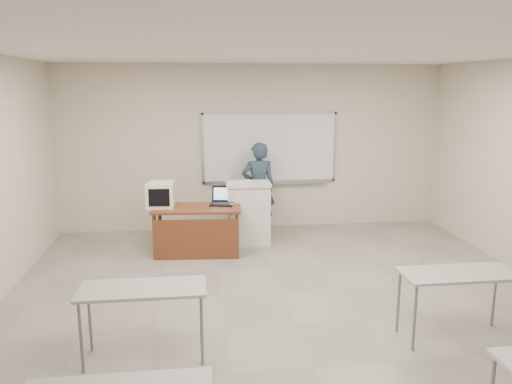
{
  "coord_description": "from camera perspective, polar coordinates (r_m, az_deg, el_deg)",
  "views": [
    {
      "loc": [
        -1.08,
        -5.04,
        2.6
      ],
      "look_at": [
        -0.17,
        2.2,
        1.05
      ],
      "focal_mm": 35.0,
      "sensor_mm": 36.0,
      "label": 1
    }
  ],
  "objects": [
    {
      "name": "floor",
      "position": [
        5.78,
        4.57,
        -14.87
      ],
      "size": [
        7.0,
        8.0,
        0.01
      ],
      "primitive_type": "cube",
      "color": "gray",
      "rests_on": "ground"
    },
    {
      "name": "whiteboard",
      "position": [
        9.18,
        1.58,
        4.97
      ],
      "size": [
        2.48,
        0.1,
        1.31
      ],
      "color": "white",
      "rests_on": "floor"
    },
    {
      "name": "student_desks",
      "position": [
        4.3,
        8.47,
        -14.81
      ],
      "size": [
        4.4,
        2.2,
        0.73
      ],
      "color": "#9E9E99",
      "rests_on": "floor"
    },
    {
      "name": "instructor_desk",
      "position": [
        7.81,
        -6.74,
        -3.45
      ],
      "size": [
        1.37,
        0.68,
        0.75
      ],
      "rotation": [
        0.0,
        0.0,
        -0.08
      ],
      "color": "#60291C",
      "rests_on": "floor"
    },
    {
      "name": "podium",
      "position": [
        8.38,
        -0.87,
        -2.4
      ],
      "size": [
        0.74,
        0.54,
        1.04
      ],
      "rotation": [
        0.0,
        0.0,
        -0.03
      ],
      "color": "white",
      "rests_on": "floor"
    },
    {
      "name": "crt_monitor",
      "position": [
        7.96,
        -10.79,
        -0.28
      ],
      "size": [
        0.42,
        0.47,
        0.4
      ],
      "rotation": [
        0.0,
        0.0,
        -0.07
      ],
      "color": "#E9E5C5",
      "rests_on": "instructor_desk"
    },
    {
      "name": "laptop",
      "position": [
        8.01,
        -3.95,
        -0.96
      ],
      "size": [
        0.37,
        0.34,
        0.27
      ],
      "rotation": [
        0.0,
        0.0,
        -0.21
      ],
      "color": "black",
      "rests_on": "instructor_desk"
    },
    {
      "name": "mouse",
      "position": [
        7.91,
        -2.8,
        -1.44
      ],
      "size": [
        0.09,
        0.06,
        0.03
      ],
      "primitive_type": "ellipsoid",
      "rotation": [
        0.0,
        0.0,
        0.07
      ],
      "color": "#9B9CA2",
      "rests_on": "instructor_desk"
    },
    {
      "name": "keyboard",
      "position": [
        8.32,
        -1.97,
        1.22
      ],
      "size": [
        0.46,
        0.27,
        0.02
      ],
      "primitive_type": "cube",
      "rotation": [
        0.0,
        0.0,
        0.29
      ],
      "color": "#E9E5C5",
      "rests_on": "podium"
    },
    {
      "name": "presenter",
      "position": [
        8.93,
        0.28,
        0.49
      ],
      "size": [
        0.61,
        0.41,
        1.64
      ],
      "primitive_type": "imported",
      "rotation": [
        0.0,
        0.0,
        3.17
      ],
      "color": "black",
      "rests_on": "floor"
    }
  ]
}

